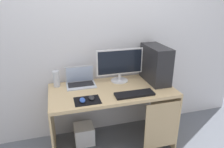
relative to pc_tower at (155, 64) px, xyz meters
name	(u,v)px	position (x,y,z in m)	size (l,w,h in m)	color
ground_plane	(112,143)	(-0.56, -0.08, -0.97)	(8.00, 8.00, 0.00)	slate
wall_back	(104,34)	(-0.56, 0.30, 0.33)	(4.00, 0.05, 2.60)	silver
desk	(114,101)	(-0.55, -0.09, -0.37)	(1.39, 0.69, 0.75)	tan
pc_tower	(155,64)	(0.00, 0.00, 0.00)	(0.21, 0.47, 0.44)	#232326
monitor	(120,65)	(-0.41, 0.11, -0.01)	(0.57, 0.21, 0.40)	silver
laptop	(81,81)	(-0.89, 0.13, -0.17)	(0.34, 0.23, 0.22)	#B7BCC6
speaker	(56,79)	(-1.16, 0.15, -0.12)	(0.07, 0.07, 0.19)	#B7BCC6
keyboard	(134,94)	(-0.38, -0.29, -0.21)	(0.42, 0.14, 0.02)	black
mousepad	(87,101)	(-0.88, -0.28, -0.22)	(0.26, 0.20, 0.01)	black
mouse_left	(91,98)	(-0.83, -0.27, -0.20)	(0.06, 0.10, 0.03)	#232326
mouse_right	(82,100)	(-0.93, -0.30, -0.20)	(0.06, 0.10, 0.03)	#2D51B2
subwoofer	(84,134)	(-0.89, 0.04, -0.85)	(0.24, 0.24, 0.24)	white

